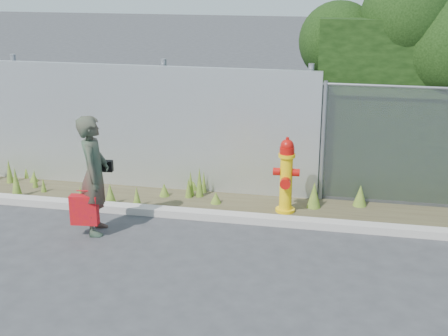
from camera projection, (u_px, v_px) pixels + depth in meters
name	position (u px, v px, depth m)	size (l,w,h in m)	color
ground	(225.00, 276.00, 8.08)	(80.00, 80.00, 0.00)	#353538
curb	(248.00, 218.00, 9.73)	(16.00, 0.22, 0.12)	#ACA49B
weed_strip	(230.00, 197.00, 10.44)	(16.00, 1.31, 0.54)	#443C26
corrugated_fence	(81.00, 124.00, 11.14)	(8.50, 0.21, 2.30)	silver
fire_hydrant	(286.00, 177.00, 9.92)	(0.42, 0.38, 1.27)	yellow
woman	(94.00, 175.00, 9.12)	(0.65, 0.43, 1.79)	#106646
red_tote_bag	(84.00, 210.00, 9.10)	(0.40, 0.15, 0.53)	#A9091D
black_shoulder_bag	(105.00, 166.00, 9.29)	(0.22, 0.09, 0.17)	black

